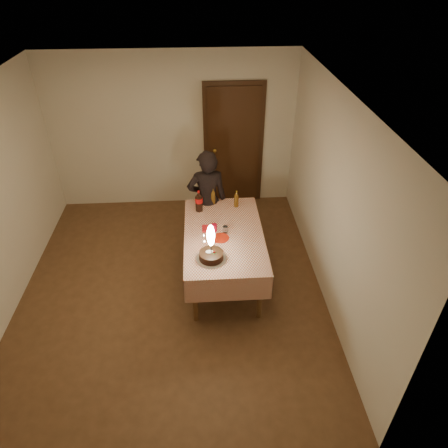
{
  "coord_description": "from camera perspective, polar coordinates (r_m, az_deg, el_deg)",
  "views": [
    {
      "loc": [
        0.44,
        -3.98,
        3.84
      ],
      "look_at": [
        0.7,
        0.11,
        0.95
      ],
      "focal_mm": 32.0,
      "sensor_mm": 36.0,
      "label": 1
    }
  ],
  "objects": [
    {
      "name": "napkin_stack",
      "position": [
        5.24,
        -2.32,
        -0.64
      ],
      "size": [
        0.15,
        0.15,
        0.02
      ],
      "primitive_type": "cube",
      "color": "red",
      "rests_on": "dining_table"
    },
    {
      "name": "ground",
      "position": [
        5.55,
        -7.28,
        -8.96
      ],
      "size": [
        4.0,
        4.5,
        0.01
      ],
      "primitive_type": "cube",
      "color": "brown",
      "rests_on": "ground"
    },
    {
      "name": "amber_bottle_left",
      "position": [
        5.7,
        -1.57,
        3.96
      ],
      "size": [
        0.06,
        0.06,
        0.25
      ],
      "color": "#5A380F",
      "rests_on": "dining_table"
    },
    {
      "name": "amber_bottle_right",
      "position": [
        5.63,
        1.77,
        3.55
      ],
      "size": [
        0.06,
        0.06,
        0.25
      ],
      "color": "#5A380F",
      "rests_on": "dining_table"
    },
    {
      "name": "red_cup",
      "position": [
        5.18,
        -1.45,
        -0.55
      ],
      "size": [
        0.08,
        0.08,
        0.1
      ],
      "primitive_type": "cylinder",
      "color": "red",
      "rests_on": "dining_table"
    },
    {
      "name": "clear_cup",
      "position": [
        5.15,
        0.18,
        -0.78
      ],
      "size": [
        0.07,
        0.07,
        0.09
      ],
      "primitive_type": "cylinder",
      "color": "white",
      "rests_on": "dining_table"
    },
    {
      "name": "photographer",
      "position": [
        5.8,
        -2.39,
        3.39
      ],
      "size": [
        0.61,
        0.47,
        1.57
      ],
      "color": "black",
      "rests_on": "ground"
    },
    {
      "name": "dining_table",
      "position": [
        5.22,
        -0.04,
        -2.24
      ],
      "size": [
        1.02,
        1.72,
        0.77
      ],
      "color": "brown",
      "rests_on": "ground"
    },
    {
      "name": "room_shell",
      "position": [
        4.63,
        -8.32,
        6.61
      ],
      "size": [
        4.04,
        4.54,
        2.62
      ],
      "color": "beige",
      "rests_on": "ground"
    },
    {
      "name": "red_plate",
      "position": [
        5.07,
        -0.48,
        -2.01
      ],
      "size": [
        0.22,
        0.22,
        0.01
      ],
      "primitive_type": "cylinder",
      "color": "red",
      "rests_on": "dining_table"
    },
    {
      "name": "birthday_cake",
      "position": [
        4.69,
        -1.85,
        -3.91
      ],
      "size": [
        0.36,
        0.36,
        0.49
      ],
      "color": "white",
      "rests_on": "dining_table"
    },
    {
      "name": "cola_bottle",
      "position": [
        5.53,
        -3.61,
        3.28
      ],
      "size": [
        0.1,
        0.1,
        0.32
      ],
      "color": "black",
      "rests_on": "dining_table"
    }
  ]
}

